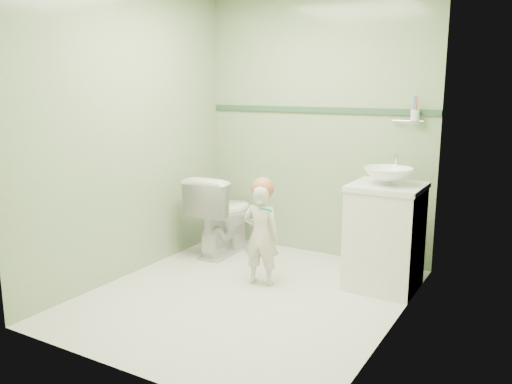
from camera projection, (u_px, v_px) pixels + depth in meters
The scene contains 12 objects.
ground at pixel (246, 296), 3.96m from camera, with size 2.50×2.50×0.00m, color white.
room_shell at pixel (245, 138), 3.72m from camera, with size 2.50×2.54×2.40m.
trim_stripe at pixel (316, 110), 4.73m from camera, with size 2.20×0.02×0.05m, color #32533A.
vanity at pixel (385, 238), 4.06m from camera, with size 0.52×0.50×0.80m, color silver.
counter at pixel (387, 187), 3.97m from camera, with size 0.54×0.52×0.04m, color white.
basin at pixel (388, 176), 3.96m from camera, with size 0.37×0.37×0.13m, color white.
faucet at pixel (395, 162), 4.10m from camera, with size 0.03×0.13×0.18m.
cup_holder at pixel (414, 115), 4.25m from camera, with size 0.26×0.07×0.21m.
toilet at pixel (223, 214), 4.92m from camera, with size 0.42×0.74×0.76m, color white.
toddler at pixel (261, 235), 4.12m from camera, with size 0.30×0.20×0.81m, color beige.
hair_cap at pixel (263, 189), 4.07m from camera, with size 0.18×0.18×0.18m, color #AE6244.
teal_toothbrush at pixel (265, 209), 3.93m from camera, with size 0.11×0.14×0.08m.
Camera 1 is at (1.94, -3.17, 1.57)m, focal length 36.60 mm.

